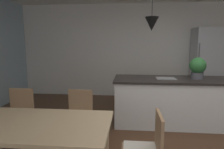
{
  "coord_description": "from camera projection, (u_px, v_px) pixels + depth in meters",
  "views": [
    {
      "loc": [
        -0.83,
        -2.54,
        1.56
      ],
      "look_at": [
        -1.08,
        0.27,
        1.11
      ],
      "focal_mm": 31.06,
      "sensor_mm": 36.0,
      "label": 1
    }
  ],
  "objects": [
    {
      "name": "wall_back_kitchen",
      "position": [
        158.0,
        51.0,
        5.66
      ],
      "size": [
        10.0,
        0.12,
        2.7
      ],
      "primitive_type": "cube",
      "color": "white",
      "rests_on": "ground_plane"
    },
    {
      "name": "dining_table",
      "position": [
        15.0,
        127.0,
        2.09
      ],
      "size": [
        2.07,
        0.89,
        0.73
      ],
      "color": "#D1B284",
      "rests_on": "ground_plane"
    },
    {
      "name": "chair_far_right",
      "position": [
        78.0,
        118.0,
        2.88
      ],
      "size": [
        0.44,
        0.44,
        0.87
      ],
      "color": "#A87F56",
      "rests_on": "ground_plane"
    },
    {
      "name": "chair_far_left",
      "position": [
        18.0,
        116.0,
        2.96
      ],
      "size": [
        0.4,
        0.4,
        0.87
      ],
      "color": "#A87F56",
      "rests_on": "ground_plane"
    },
    {
      "name": "kitchen_island",
      "position": [
        172.0,
        101.0,
        3.78
      ],
      "size": [
        2.26,
        0.86,
        0.91
      ],
      "color": "silver",
      "rests_on": "ground_plane"
    },
    {
      "name": "refrigerator",
      "position": [
        206.0,
        65.0,
        5.21
      ],
      "size": [
        0.73,
        0.67,
        1.98
      ],
      "color": "#B2B5B7",
      "rests_on": "ground_plane"
    },
    {
      "name": "pendant_over_island_main",
      "position": [
        152.0,
        24.0,
        3.59
      ],
      "size": [
        0.25,
        0.25,
        0.9
      ],
      "color": "black"
    },
    {
      "name": "potted_plant_on_island",
      "position": [
        198.0,
        67.0,
        3.64
      ],
      "size": [
        0.3,
        0.3,
        0.41
      ],
      "color": "#4C4C51",
      "rests_on": "kitchen_island"
    }
  ]
}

